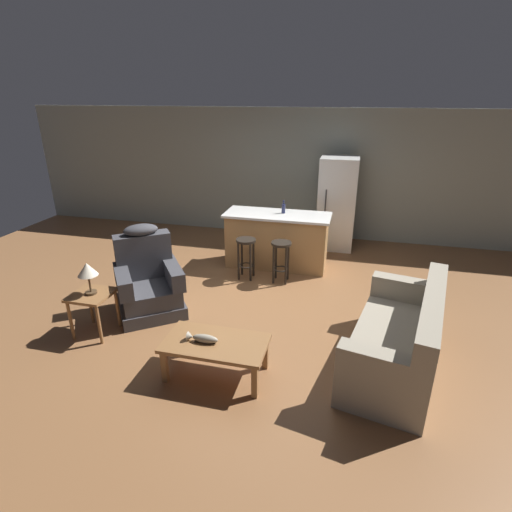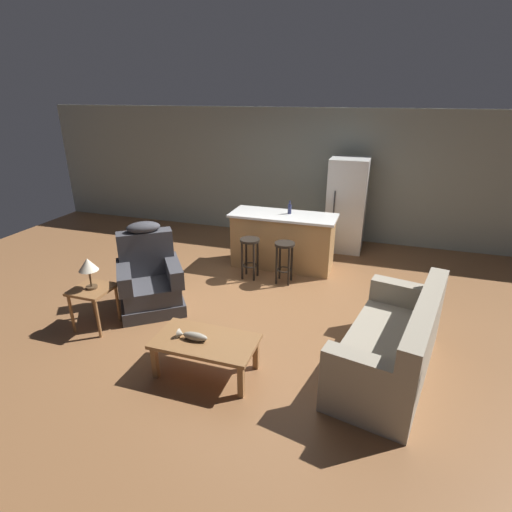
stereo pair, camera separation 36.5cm
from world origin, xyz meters
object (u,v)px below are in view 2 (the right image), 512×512
object	(u,v)px
fish_figurine	(192,336)
table_lamp	(88,266)
couch	(394,346)
bar_stool_left	(250,251)
recliner_near_lamp	(150,279)
bottle_tall_green	(290,209)
coffee_table	(206,344)
kitchen_island	(283,241)
bar_stool_right	(284,255)
end_table	(93,295)
refrigerator	(347,205)

from	to	relation	value
fish_figurine	table_lamp	size ratio (longest dim) A/B	0.83
couch	bar_stool_left	world-z (taller)	couch
recliner_near_lamp	bottle_tall_green	size ratio (longest dim) A/B	5.37
bottle_tall_green	recliner_near_lamp	bearing A→B (deg)	-126.48
coffee_table	table_lamp	distance (m)	1.87
kitchen_island	bar_stool_right	world-z (taller)	kitchen_island
recliner_near_lamp	bar_stool_left	size ratio (longest dim) A/B	1.76
coffee_table	bottle_tall_green	bearing A→B (deg)	87.54
end_table	kitchen_island	bearing A→B (deg)	55.99
recliner_near_lamp	refrigerator	xyz separation A→B (m)	(2.35, 3.17, 0.46)
coffee_table	table_lamp	bearing A→B (deg)	166.87
recliner_near_lamp	refrigerator	bearing A→B (deg)	106.70
couch	refrigerator	size ratio (longest dim) A/B	1.15
end_table	bottle_tall_green	bearing A→B (deg)	55.44
end_table	bottle_tall_green	xyz separation A→B (m)	(1.90, 2.75, 0.57)
couch	bottle_tall_green	bearing A→B (deg)	-43.03
couch	bar_stool_right	xyz separation A→B (m)	(-1.68, 1.84, 0.13)
fish_figurine	bar_stool_left	world-z (taller)	bar_stool_left
couch	bar_stool_left	bearing A→B (deg)	-27.22
couch	recliner_near_lamp	distance (m)	3.33
table_lamp	bottle_tall_green	size ratio (longest dim) A/B	1.84
fish_figurine	refrigerator	size ratio (longest dim) A/B	0.19
end_table	refrigerator	bearing A→B (deg)	54.79
recliner_near_lamp	table_lamp	distance (m)	0.92
coffee_table	refrigerator	distance (m)	4.43
coffee_table	bottle_tall_green	xyz separation A→B (m)	(0.14, 3.16, 0.67)
fish_figurine	recliner_near_lamp	distance (m)	1.70
table_lamp	bar_stool_right	size ratio (longest dim) A/B	0.60
recliner_near_lamp	bar_stool_right	world-z (taller)	recliner_near_lamp
couch	table_lamp	world-z (taller)	table_lamp
bar_stool_left	coffee_table	bearing A→B (deg)	-82.14
fish_figurine	end_table	world-z (taller)	end_table
coffee_table	fish_figurine	world-z (taller)	fish_figurine
refrigerator	bottle_tall_green	bearing A→B (deg)	-126.74
coffee_table	recliner_near_lamp	bearing A→B (deg)	140.87
coffee_table	bar_stool_right	world-z (taller)	bar_stool_right
recliner_near_lamp	end_table	distance (m)	0.81
end_table	bar_stool_left	bearing A→B (deg)	55.27
couch	bottle_tall_green	world-z (taller)	bottle_tall_green
end_table	kitchen_island	size ratio (longest dim) A/B	0.31
coffee_table	kitchen_island	bearing A→B (deg)	89.12
bottle_tall_green	bar_stool_right	bearing A→B (deg)	-81.53
table_lamp	refrigerator	bearing A→B (deg)	54.84
fish_figurine	couch	xyz separation A→B (m)	(2.05, 0.66, -0.12)
bar_stool_left	refrigerator	xyz separation A→B (m)	(1.32, 1.83, 0.41)
couch	recliner_near_lamp	size ratio (longest dim) A/B	1.69
bar_stool_left	refrigerator	world-z (taller)	refrigerator
fish_figurine	bar_stool_left	distance (m)	2.51
bar_stool_right	end_table	bearing A→B (deg)	-134.31
kitchen_island	couch	bearing A→B (deg)	-52.79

